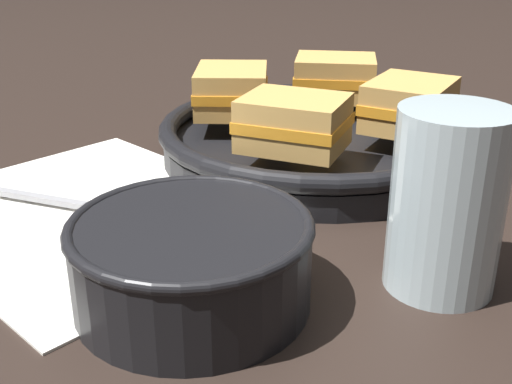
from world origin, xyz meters
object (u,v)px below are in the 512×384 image
Objects in this scene: soup_bowl at (191,256)px; sandwich_far_right at (335,77)px; sandwich_near_left at (232,90)px; skillet at (315,138)px; drinking_glass at (447,202)px; spoon at (97,208)px; sandwich_far_left at (410,105)px; sandwich_near_right at (294,123)px.

sandwich_far_right is at bearing 124.48° from soup_bowl.
sandwich_near_left is 1.00× the size of sandwich_far_right.
skillet is 3.46× the size of sandwich_far_right.
soup_bowl is at bearing -38.50° from sandwich_near_left.
drinking_glass reaches higher than skillet.
spoon is 0.28m from drinking_glass.
sandwich_far_left is (0.07, 0.29, 0.06)m from spoon.
soup_bowl is at bearing -55.52° from sandwich_far_right.
spoon is 0.31m from sandwich_far_left.
sandwich_near_left is 0.13m from sandwich_near_right.
sandwich_near_left is at bearing 141.50° from soup_bowl.
skillet is 0.10m from sandwich_near_left.
sandwich_near_right reaches higher than soup_bowl.
skillet is 0.26m from drinking_glass.
sandwich_far_right is (-0.13, 0.02, 0.00)m from sandwich_far_left.
sandwich_far_left is at bearing 106.65° from soup_bowl.
sandwich_near_left is 0.18m from sandwich_far_left.
sandwich_far_left is at bearing -8.44° from sandwich_far_right.
drinking_glass reaches higher than sandwich_near_right.
soup_bowl reaches higher than spoon.
sandwich_near_left is 0.31m from drinking_glass.
sandwich_near_right is at bearing 38.48° from spoon.
sandwich_far_left is 0.97× the size of sandwich_far_right.
drinking_glass is (0.24, -0.09, 0.04)m from skillet.
sandwich_far_left and sandwich_far_right have the same top height.
soup_bowl is 1.38× the size of sandwich_far_left.
sandwich_far_right reaches higher than skillet.
spoon is 0.32m from sandwich_far_right.
drinking_glass reaches higher than sandwich_far_right.
soup_bowl is 1.06× the size of spoon.
soup_bowl is 0.17m from drinking_glass.
sandwich_near_right reaches higher than skillet.
sandwich_near_left and sandwich_near_right have the same top height.
sandwich_near_right is (-0.11, 0.17, 0.03)m from soup_bowl.
skillet is 0.10m from sandwich_near_right.
spoon is at bearing -67.88° from sandwich_near_left.
spoon is 1.26× the size of sandwich_near_left.
sandwich_near_right is 0.18m from drinking_glass.
drinking_glass is (0.08, 0.15, 0.03)m from soup_bowl.
sandwich_near_right is 0.18m from sandwich_far_right.
sandwich_near_right is 1.03× the size of sandwich_far_left.
spoon is at bearing -107.31° from sandwich_near_right.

